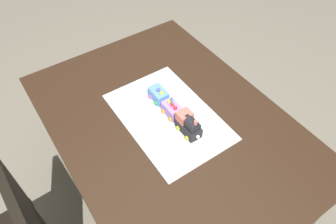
{
  "coord_description": "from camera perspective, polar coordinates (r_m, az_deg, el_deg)",
  "views": [
    {
      "loc": [
        -0.78,
        0.54,
        1.89
      ],
      "look_at": [
        0.03,
        -0.01,
        0.77
      ],
      "focal_mm": 33.62,
      "sensor_mm": 36.0,
      "label": 1
    }
  ],
  "objects": [
    {
      "name": "birthday_candle",
      "position": [
        1.44,
        0.74,
        2.33
      ],
      "size": [
        0.01,
        0.01,
        0.05
      ],
      "color": "#4CA5E5",
      "rests_on": "cake_car_hopper_lavender"
    },
    {
      "name": "cake_locomotive",
      "position": [
        1.41,
        3.74,
        -2.27
      ],
      "size": [
        0.14,
        0.08,
        0.12
      ],
      "color": "#232328",
      "rests_on": "cake_board"
    },
    {
      "name": "cake_board",
      "position": [
        1.5,
        0.0,
        -0.8
      ],
      "size": [
        0.6,
        0.4,
        0.0
      ],
      "primitive_type": "cube",
      "color": "silver",
      "rests_on": "dining_table"
    },
    {
      "name": "dining_table",
      "position": [
        1.57,
        0.28,
        -4.19
      ],
      "size": [
        1.4,
        1.0,
        0.74
      ],
      "color": "#382316",
      "rests_on": "ground"
    },
    {
      "name": "cake_car_flatbed_sky_blue",
      "position": [
        1.56,
        -1.71,
        3.15
      ],
      "size": [
        0.1,
        0.08,
        0.07
      ],
      "color": "#669EEA",
      "rests_on": "cake_board"
    },
    {
      "name": "ground_plane",
      "position": [
        2.11,
        0.21,
        -14.58
      ],
      "size": [
        8.0,
        8.0,
        0.0
      ],
      "primitive_type": "plane",
      "color": "gray"
    },
    {
      "name": "cake_car_hopper_lavender",
      "position": [
        1.49,
        0.75,
        0.49
      ],
      "size": [
        0.1,
        0.08,
        0.07
      ],
      "color": "#AD84E0",
      "rests_on": "cake_board"
    }
  ]
}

